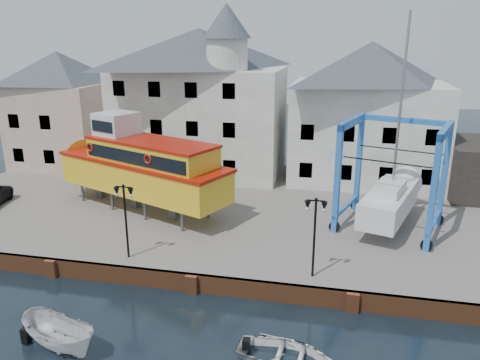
# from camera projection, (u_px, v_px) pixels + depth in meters

# --- Properties ---
(ground) EXTENTS (140.00, 140.00, 0.00)m
(ground) POSITION_uv_depth(u_px,v_px,m) (192.00, 292.00, 24.02)
(ground) COLOR black
(ground) RESTS_ON ground
(hardstanding) EXTENTS (44.00, 22.00, 1.00)m
(hardstanding) POSITION_uv_depth(u_px,v_px,m) (238.00, 209.00, 34.14)
(hardstanding) COLOR #67615C
(hardstanding) RESTS_ON ground
(quay_wall) EXTENTS (44.00, 0.47, 1.00)m
(quay_wall) POSITION_uv_depth(u_px,v_px,m) (193.00, 283.00, 23.97)
(quay_wall) COLOR brown
(quay_wall) RESTS_ON ground
(building_pink) EXTENTS (8.00, 7.00, 10.30)m
(building_pink) POSITION_uv_depth(u_px,v_px,m) (62.00, 110.00, 42.63)
(building_pink) COLOR tan
(building_pink) RESTS_ON hardstanding
(building_white_main) EXTENTS (14.00, 8.30, 14.00)m
(building_white_main) POSITION_uv_depth(u_px,v_px,m) (201.00, 100.00, 39.99)
(building_white_main) COLOR #B7B8AF
(building_white_main) RESTS_ON hardstanding
(building_white_right) EXTENTS (12.00, 8.00, 11.20)m
(building_white_right) POSITION_uv_depth(u_px,v_px,m) (367.00, 113.00, 37.98)
(building_white_right) COLOR #B7B8AF
(building_white_right) RESTS_ON hardstanding
(lamp_post_left) EXTENTS (1.12, 0.32, 4.20)m
(lamp_post_left) POSITION_uv_depth(u_px,v_px,m) (125.00, 203.00, 24.71)
(lamp_post_left) COLOR black
(lamp_post_left) RESTS_ON hardstanding
(lamp_post_right) EXTENTS (1.12, 0.32, 4.20)m
(lamp_post_right) POSITION_uv_depth(u_px,v_px,m) (315.00, 218.00, 22.69)
(lamp_post_right) COLOR black
(lamp_post_right) RESTS_ON hardstanding
(tour_boat) EXTENTS (15.33, 9.18, 6.58)m
(tour_boat) POSITION_uv_depth(u_px,v_px,m) (133.00, 165.00, 32.18)
(tour_boat) COLOR #59595E
(tour_boat) RESTS_ON hardstanding
(travel_lift) EXTENTS (7.20, 8.86, 12.99)m
(travel_lift) POSITION_uv_depth(u_px,v_px,m) (393.00, 192.00, 29.54)
(travel_lift) COLOR #1C5FA5
(travel_lift) RESTS_ON hardstanding
(motorboat_a) EXTENTS (4.35, 2.84, 1.57)m
(motorboat_a) POSITION_uv_depth(u_px,v_px,m) (61.00, 348.00, 19.75)
(motorboat_a) COLOR silver
(motorboat_a) RESTS_ON ground
(motorboat_b) EXTENTS (4.13, 3.10, 0.81)m
(motorboat_b) POSITION_uv_depth(u_px,v_px,m) (285.00, 360.00, 19.01)
(motorboat_b) COLOR silver
(motorboat_b) RESTS_ON ground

